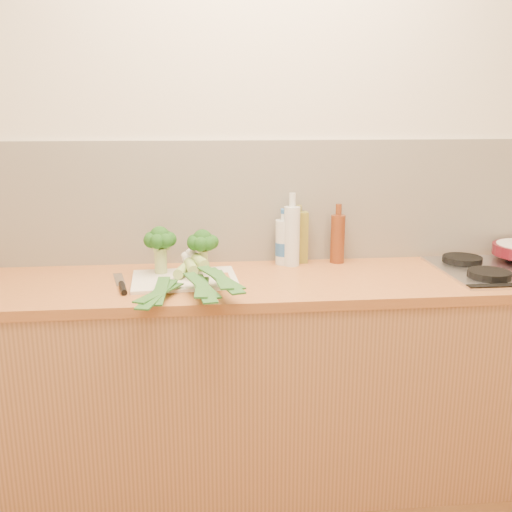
# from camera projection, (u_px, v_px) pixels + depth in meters

# --- Properties ---
(room_shell) EXTENTS (3.50, 3.50, 3.50)m
(room_shell) POSITION_uv_depth(u_px,v_px,m) (263.00, 202.00, 2.54)
(room_shell) COLOR beige
(room_shell) RESTS_ON ground
(counter) EXTENTS (3.20, 0.62, 0.90)m
(counter) POSITION_uv_depth(u_px,v_px,m) (270.00, 379.00, 2.43)
(counter) COLOR #B07649
(counter) RESTS_ON ground
(gas_hob) EXTENTS (0.58, 0.50, 0.04)m
(gas_hob) POSITION_uv_depth(u_px,v_px,m) (509.00, 268.00, 2.42)
(gas_hob) COLOR silver
(gas_hob) RESTS_ON counter
(chopping_board) EXTENTS (0.43, 0.33, 0.01)m
(chopping_board) POSITION_uv_depth(u_px,v_px,m) (185.00, 279.00, 2.28)
(chopping_board) COLOR beige
(chopping_board) RESTS_ON counter
(broccoli_left) EXTENTS (0.13, 0.13, 0.20)m
(broccoli_left) POSITION_uv_depth(u_px,v_px,m) (160.00, 241.00, 2.32)
(broccoli_left) COLOR #9FB268
(broccoli_left) RESTS_ON chopping_board
(broccoli_right) EXTENTS (0.13, 0.13, 0.18)m
(broccoli_right) POSITION_uv_depth(u_px,v_px,m) (203.00, 243.00, 2.36)
(broccoli_right) COLOR #9FB268
(broccoli_right) RESTS_ON chopping_board
(leek_front) EXTENTS (0.23, 0.70, 0.04)m
(leek_front) POSITION_uv_depth(u_px,v_px,m) (179.00, 274.00, 2.26)
(leek_front) COLOR white
(leek_front) RESTS_ON chopping_board
(leek_mid) EXTENTS (0.15, 0.65, 0.04)m
(leek_mid) POSITION_uv_depth(u_px,v_px,m) (194.00, 272.00, 2.22)
(leek_mid) COLOR white
(leek_mid) RESTS_ON chopping_board
(leek_back) EXTENTS (0.22, 0.61, 0.04)m
(leek_back) POSITION_uv_depth(u_px,v_px,m) (206.00, 267.00, 2.22)
(leek_back) COLOR white
(leek_back) RESTS_ON chopping_board
(chefs_knife) EXTENTS (0.09, 0.31, 0.02)m
(chefs_knife) POSITION_uv_depth(u_px,v_px,m) (122.00, 286.00, 2.19)
(chefs_knife) COLOR silver
(chefs_knife) RESTS_ON counter
(oil_tin) EXTENTS (0.08, 0.05, 0.26)m
(oil_tin) POSITION_uv_depth(u_px,v_px,m) (298.00, 237.00, 2.54)
(oil_tin) COLOR olive
(oil_tin) RESTS_ON counter
(glass_bottle) EXTENTS (0.07, 0.07, 0.32)m
(glass_bottle) POSITION_uv_depth(u_px,v_px,m) (292.00, 235.00, 2.49)
(glass_bottle) COLOR silver
(glass_bottle) RESTS_ON counter
(amber_bottle) EXTENTS (0.06, 0.06, 0.27)m
(amber_bottle) POSITION_uv_depth(u_px,v_px,m) (338.00, 238.00, 2.54)
(amber_bottle) COLOR #642C13
(amber_bottle) RESTS_ON counter
(water_bottle) EXTENTS (0.08, 0.08, 0.23)m
(water_bottle) POSITION_uv_depth(u_px,v_px,m) (284.00, 243.00, 2.52)
(water_bottle) COLOR silver
(water_bottle) RESTS_ON counter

